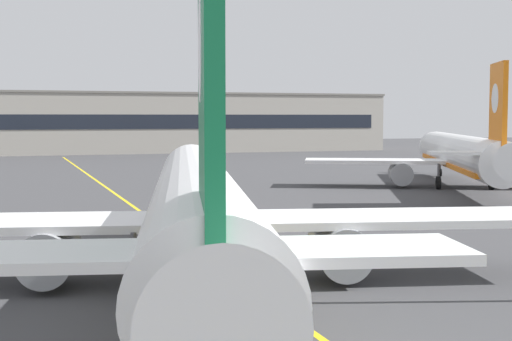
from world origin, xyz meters
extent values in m
cube|color=yellow|center=(0.00, 30.00, 0.00)|extent=(1.06, 180.00, 0.01)
cylinder|color=white|center=(-1.86, 14.33, 3.50)|extent=(11.77, 35.94, 3.80)
cone|color=white|center=(2.46, 33.14, 3.50)|extent=(4.10, 3.34, 3.61)
cone|color=white|center=(-6.20, -4.58, 3.90)|extent=(3.40, 3.37, 2.85)
cube|color=gold|center=(-1.86, 14.33, 2.46)|extent=(11.05, 33.11, 0.44)
cube|color=black|center=(2.04, 31.29, 4.17)|extent=(3.02, 1.71, 0.60)
cube|color=white|center=(-1.73, 14.92, 2.65)|extent=(32.26, 11.84, 0.36)
cylinder|color=gray|center=(-7.99, 15.33, 1.43)|extent=(3.05, 4.02, 2.30)
cylinder|color=black|center=(-7.58, 17.13, 1.43)|extent=(1.95, 0.61, 1.95)
cylinder|color=gray|center=(4.09, 12.55, 1.43)|extent=(3.05, 4.02, 2.30)
cylinder|color=black|center=(4.51, 14.36, 1.43)|extent=(1.95, 0.61, 1.95)
cube|color=#147042|center=(-5.40, -1.07, 8.05)|extent=(1.46, 4.77, 7.20)
cylinder|color=white|center=(-5.33, -0.77, 8.77)|extent=(0.97, 2.44, 2.40)
cube|color=white|center=(-5.53, -1.65, 4.36)|extent=(11.35, 5.19, 0.24)
cylinder|color=#4C4C51|center=(1.39, 28.46, 1.48)|extent=(0.24, 0.24, 1.60)
cylinder|color=black|center=(1.39, 28.46, 0.45)|extent=(0.59, 0.97, 0.90)
cylinder|color=#4C4C51|center=(-4.84, 12.96, 1.77)|extent=(0.24, 0.24, 1.60)
cylinder|color=black|center=(-4.84, 12.96, 0.65)|extent=(0.68, 1.36, 1.30)
cylinder|color=#4C4C51|center=(0.23, 11.80, 1.77)|extent=(0.24, 0.24, 1.60)
cylinder|color=black|center=(0.23, 11.80, 0.65)|extent=(0.68, 1.36, 1.30)
cylinder|color=white|center=(34.43, 48.06, 3.49)|extent=(18.12, 34.27, 3.78)
cone|color=white|center=(42.29, 65.61, 3.49)|extent=(4.34, 3.83, 3.60)
cone|color=white|center=(26.53, 30.43, 3.88)|extent=(3.73, 3.71, 2.84)
cube|color=orange|center=(34.43, 48.06, 2.45)|extent=(16.87, 31.62, 0.44)
cube|color=black|center=(41.52, 63.88, 4.15)|extent=(3.04, 2.16, 0.60)
cube|color=white|center=(34.67, 48.61, 2.63)|extent=(31.04, 17.40, 0.36)
cylinder|color=gray|center=(28.63, 50.22, 1.42)|extent=(3.56, 4.21, 2.29)
cylinder|color=black|center=(29.38, 51.91, 1.42)|extent=(1.85, 0.96, 1.95)
cube|color=orange|center=(27.99, 33.70, 8.02)|extent=(2.32, 4.53, 7.17)
cylinder|color=white|center=(28.12, 33.97, 8.74)|extent=(1.38, 2.36, 2.39)
cube|color=white|center=(27.75, 33.16, 4.34)|extent=(11.14, 7.02, 0.24)
cylinder|color=#4C4C51|center=(40.33, 61.24, 1.47)|extent=(0.24, 0.24, 1.59)
cylinder|color=black|center=(40.33, 61.24, 0.45)|extent=(0.73, 0.98, 0.90)
cylinder|color=#4C4C51|center=(31.25, 47.30, 1.77)|extent=(0.24, 0.24, 1.59)
cylinder|color=black|center=(31.25, 47.30, 0.65)|extent=(0.89, 1.34, 1.29)
cylinder|color=#4C4C51|center=(35.98, 45.19, 1.77)|extent=(0.24, 0.24, 1.59)
cylinder|color=black|center=(35.98, 45.19, 0.65)|extent=(0.89, 1.34, 1.29)
cone|color=orange|center=(-0.22, 30.42, 0.28)|extent=(0.36, 0.36, 0.55)
cylinder|color=white|center=(-0.22, 30.42, 0.30)|extent=(0.23, 0.23, 0.07)
cube|color=orange|center=(-0.22, 30.42, 0.01)|extent=(0.44, 0.44, 0.03)
cube|color=#9E998E|center=(-5.49, 132.22, 5.85)|extent=(146.27, 12.00, 11.71)
cube|color=black|center=(-5.49, 126.17, 6.25)|extent=(140.41, 0.12, 2.80)
cube|color=slate|center=(-5.49, 132.22, 11.91)|extent=(146.67, 12.40, 0.40)
camera|label=1|loc=(-9.64, -16.78, 7.26)|focal=52.06mm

